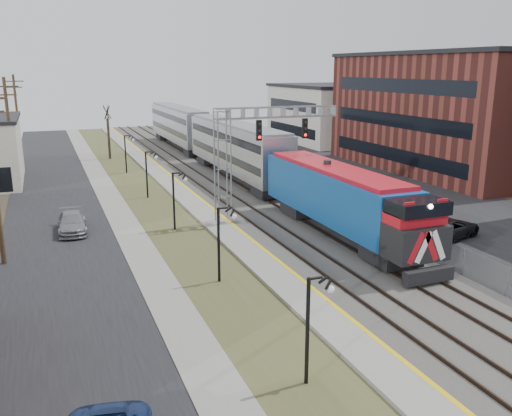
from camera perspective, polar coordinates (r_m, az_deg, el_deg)
street_west at (r=43.36m, az=-20.37°, el=-0.72°), size 7.00×120.00×0.04m
sidewalk at (r=43.62m, az=-14.47°, el=-0.15°), size 2.00×120.00×0.08m
grass_median at (r=44.05m, az=-10.61°, el=0.20°), size 4.00×120.00×0.06m
platform at (r=44.66m, az=-6.84°, el=0.66°), size 2.00×120.00×0.24m
ballast_bed at (r=46.12m, az=-0.82°, el=1.19°), size 8.00×120.00×0.20m
parking_lot at (r=51.50m, az=11.78°, el=2.21°), size 16.00×120.00×0.04m
platform_edge at (r=44.85m, az=-5.76°, el=0.92°), size 0.24×120.00×0.01m
track_near at (r=45.44m, az=-3.19°, el=1.19°), size 1.58×120.00×0.15m
track_far at (r=46.62m, az=0.90°, el=1.55°), size 1.58×120.00×0.15m
train at (r=56.60m, az=-3.46°, el=6.53°), size 3.00×63.05×5.33m
signal_gantry at (r=37.69m, az=-1.06°, el=6.66°), size 9.00×1.07×8.15m
lampposts at (r=27.88m, az=-4.13°, el=-3.80°), size 0.14×62.14×4.00m
fence at (r=47.57m, az=3.92°, el=2.43°), size 0.04×120.00×1.60m
bare_trees at (r=46.63m, az=-22.22°, el=3.52°), size 12.30×42.30×5.95m
car_lot_c at (r=37.19m, az=19.60°, el=-2.04°), size 5.36×3.69×1.36m
car_lot_d at (r=40.02m, az=13.62°, el=-0.36°), size 5.46×3.16×1.49m
car_lot_e at (r=46.31m, az=10.82°, el=1.84°), size 4.89×3.00×1.55m
car_lot_f at (r=49.10m, az=8.50°, el=2.71°), size 5.18×2.42×1.64m
car_street_b at (r=38.38m, az=-18.79°, el=-1.52°), size 1.94×4.49×1.29m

